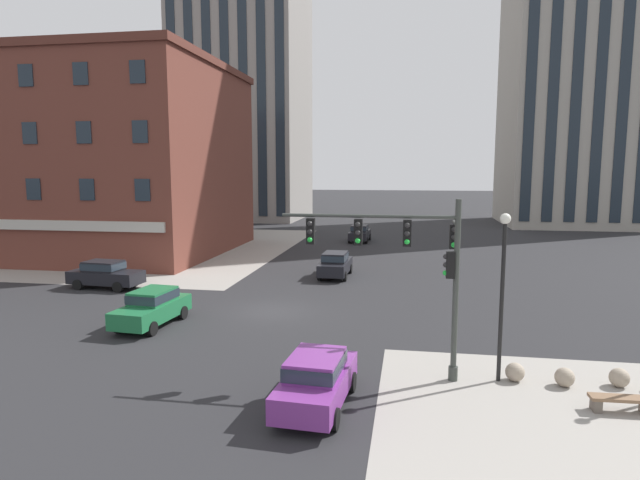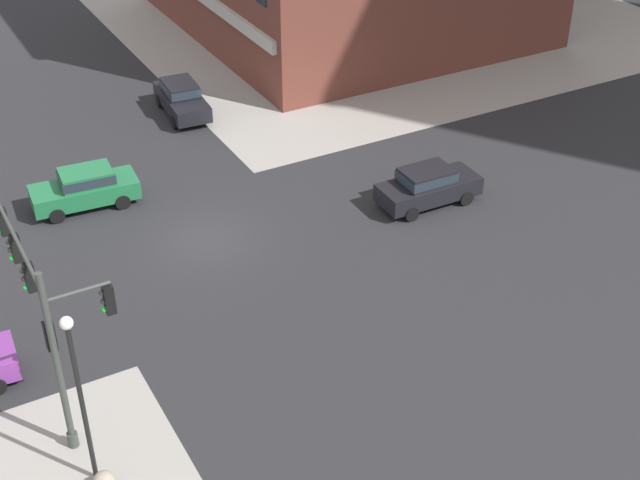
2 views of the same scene
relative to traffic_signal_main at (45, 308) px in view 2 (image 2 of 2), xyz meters
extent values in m
plane|color=#262628|center=(-7.11, 7.63, -4.14)|extent=(320.00, 320.00, 0.00)
cube|color=gray|center=(-27.11, 27.63, -4.14)|extent=(32.00, 32.00, 0.02)
cylinder|color=#383D38|center=(1.36, -0.19, -3.89)|extent=(0.32, 0.32, 0.50)
cylinder|color=#383D38|center=(1.36, -0.19, -1.01)|extent=(0.20, 0.20, 6.25)
cylinder|color=#383D38|center=(-1.63, -0.19, 1.50)|extent=(5.97, 0.12, 0.12)
cylinder|color=#383D38|center=(1.36, 0.71, 1.20)|extent=(0.11, 1.80, 0.11)
cube|color=black|center=(-0.30, -0.19, 0.95)|extent=(0.28, 0.28, 0.90)
sphere|color=#282828|center=(-0.30, -0.35, 1.23)|extent=(0.18, 0.18, 0.18)
sphere|color=#282828|center=(-0.30, -0.35, 0.95)|extent=(0.18, 0.18, 0.18)
sphere|color=green|center=(-0.30, -0.35, 0.67)|extent=(0.18, 0.18, 0.18)
cube|color=black|center=(-1.96, -0.19, 0.95)|extent=(0.28, 0.28, 0.90)
sphere|color=#282828|center=(-1.96, -0.35, 1.23)|extent=(0.18, 0.18, 0.18)
sphere|color=#282828|center=(-1.96, -0.35, 0.95)|extent=(0.18, 0.18, 0.18)
sphere|color=green|center=(-1.96, -0.35, 0.67)|extent=(0.18, 0.18, 0.18)
cube|color=black|center=(-3.61, -0.19, 0.95)|extent=(0.28, 0.28, 0.90)
sphere|color=green|center=(-3.61, -0.35, 0.67)|extent=(0.18, 0.18, 0.18)
cube|color=black|center=(1.16, -0.19, -0.10)|extent=(0.28, 0.28, 0.90)
sphere|color=#282828|center=(1.00, -0.19, 0.18)|extent=(0.18, 0.18, 0.18)
sphere|color=#282828|center=(1.00, -0.19, -0.10)|extent=(0.18, 0.18, 0.18)
sphere|color=green|center=(1.00, -0.19, -0.38)|extent=(0.18, 0.18, 0.18)
cube|color=black|center=(1.36, 1.51, 0.65)|extent=(0.28, 0.28, 0.90)
sphere|color=#282828|center=(1.36, 1.35, 0.93)|extent=(0.18, 0.18, 0.18)
sphere|color=#282828|center=(1.36, 1.35, 0.65)|extent=(0.18, 0.18, 0.18)
sphere|color=green|center=(1.36, 1.35, 0.37)|extent=(0.18, 0.18, 0.18)
cylinder|color=black|center=(2.89, 0.02, -1.43)|extent=(0.14, 0.14, 5.42)
sphere|color=white|center=(2.89, 0.02, 1.46)|extent=(0.36, 0.36, 0.36)
cube|color=#1E6B3D|center=(-11.94, 4.19, -3.44)|extent=(2.12, 4.53, 0.76)
cube|color=#1E6B3D|center=(-11.93, 4.34, -2.76)|extent=(1.67, 2.23, 0.60)
cube|color=#232D38|center=(-11.93, 4.34, -2.76)|extent=(1.71, 2.32, 0.40)
cylinder|color=black|center=(-11.22, 2.76, -3.82)|extent=(0.27, 0.66, 0.64)
cylinder|color=black|center=(-12.89, 2.90, -3.82)|extent=(0.27, 0.66, 0.64)
cylinder|color=black|center=(-10.99, 5.48, -3.82)|extent=(0.27, 0.66, 0.64)
cylinder|color=black|center=(-12.66, 5.62, -3.82)|extent=(0.27, 0.66, 0.64)
cube|color=black|center=(-18.44, 11.12, -3.44)|extent=(4.53, 2.10, 0.76)
cube|color=black|center=(-18.59, 11.14, -2.76)|extent=(2.22, 1.66, 0.60)
cube|color=#232D38|center=(-18.59, 11.14, -2.76)|extent=(2.31, 1.70, 0.40)
cylinder|color=black|center=(-17.01, 11.85, -3.82)|extent=(0.66, 0.27, 0.64)
cylinder|color=black|center=(-17.15, 10.18, -3.82)|extent=(0.66, 0.27, 0.64)
cylinder|color=black|center=(-19.73, 12.07, -3.82)|extent=(0.66, 0.27, 0.64)
cylinder|color=black|center=(-19.87, 10.40, -3.82)|extent=(0.66, 0.27, 0.64)
cube|color=black|center=(-5.13, 16.96, -3.44)|extent=(1.85, 4.43, 0.76)
cube|color=black|center=(-5.14, 16.81, -2.76)|extent=(1.54, 2.14, 0.60)
cube|color=#232D38|center=(-5.14, 16.81, -2.76)|extent=(1.57, 2.23, 0.40)
cylinder|color=black|center=(-5.94, 18.34, -3.82)|extent=(0.23, 0.64, 0.64)
cylinder|color=black|center=(-4.27, 18.31, -3.82)|extent=(0.23, 0.64, 0.64)
cylinder|color=black|center=(-6.00, 15.62, -3.82)|extent=(0.23, 0.64, 0.64)
cylinder|color=black|center=(-4.33, 15.58, -3.82)|extent=(0.23, 0.64, 0.64)
camera|label=1|loc=(-0.19, -18.45, 3.09)|focal=30.23mm
camera|label=2|loc=(21.52, -2.98, 15.58)|focal=50.62mm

